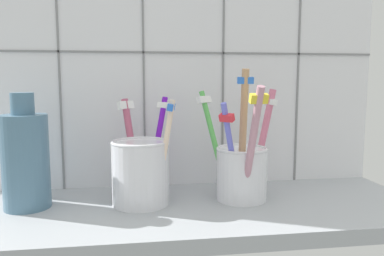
% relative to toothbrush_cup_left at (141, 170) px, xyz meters
% --- Properties ---
extents(counter_slab, '(0.64, 0.22, 0.02)m').
position_rel_toothbrush_cup_left_xyz_m(counter_slab, '(0.07, -0.02, -0.06)').
color(counter_slab, '#9EA3A8').
rests_on(counter_slab, ground).
extents(tile_wall_back, '(0.64, 0.02, 0.45)m').
position_rel_toothbrush_cup_left_xyz_m(tile_wall_back, '(0.07, 0.10, 0.16)').
color(tile_wall_back, white).
rests_on(tile_wall_back, ground).
extents(toothbrush_cup_left, '(0.09, 0.10, 0.15)m').
position_rel_toothbrush_cup_left_xyz_m(toothbrush_cup_left, '(0.00, 0.00, 0.00)').
color(toothbrush_cup_left, white).
rests_on(toothbrush_cup_left, counter_slab).
extents(toothbrush_cup_right, '(0.12, 0.13, 0.19)m').
position_rel_toothbrush_cup_left_xyz_m(toothbrush_cup_right, '(0.14, -0.00, -0.00)').
color(toothbrush_cup_right, white).
rests_on(toothbrush_cup_right, counter_slab).
extents(ceramic_vase, '(0.06, 0.06, 0.16)m').
position_rel_toothbrush_cup_left_xyz_m(ceramic_vase, '(-0.15, 0.00, 0.02)').
color(ceramic_vase, slate).
rests_on(ceramic_vase, counter_slab).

